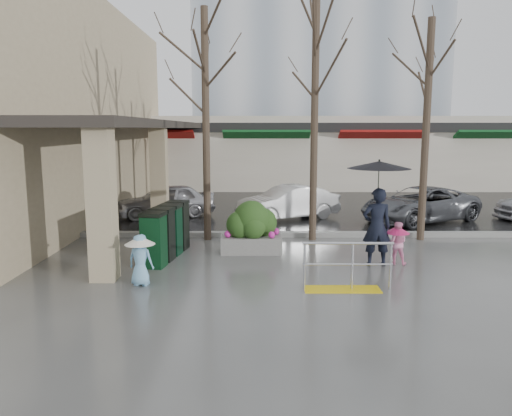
{
  "coord_description": "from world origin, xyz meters",
  "views": [
    {
      "loc": [
        -0.49,
        -11.3,
        3.36
      ],
      "look_at": [
        -0.52,
        1.56,
        1.3
      ],
      "focal_mm": 35.0,
      "sensor_mm": 36.0,
      "label": 1
    }
  ],
  "objects_px": {
    "car_a": "(165,200)",
    "news_boxes": "(167,232)",
    "tree_midwest": "(316,63)",
    "child_blue": "(140,255)",
    "car_c": "(420,204)",
    "tree_mideast": "(429,76)",
    "child_pink": "(397,240)",
    "car_b": "(288,202)",
    "tree_west": "(205,68)",
    "handrail": "(345,272)",
    "woman": "(378,202)",
    "planter": "(252,228)"
  },
  "relations": [
    {
      "from": "tree_mideast",
      "to": "car_b",
      "type": "xyz_separation_m",
      "value": [
        -3.83,
        3.45,
        -4.23
      ]
    },
    {
      "from": "tree_west",
      "to": "planter",
      "type": "distance_m",
      "value": 4.87
    },
    {
      "from": "tree_mideast",
      "to": "car_a",
      "type": "distance_m",
      "value": 10.3
    },
    {
      "from": "car_a",
      "to": "news_boxes",
      "type": "bearing_deg",
      "value": -7.84
    },
    {
      "from": "tree_midwest",
      "to": "planter",
      "type": "height_order",
      "value": "tree_midwest"
    },
    {
      "from": "tree_midwest",
      "to": "car_c",
      "type": "bearing_deg",
      "value": 35.35
    },
    {
      "from": "woman",
      "to": "handrail",
      "type": "bearing_deg",
      "value": 58.7
    },
    {
      "from": "tree_west",
      "to": "news_boxes",
      "type": "xyz_separation_m",
      "value": [
        -0.86,
        -2.12,
        -4.4
      ]
    },
    {
      "from": "child_pink",
      "to": "car_a",
      "type": "height_order",
      "value": "car_a"
    },
    {
      "from": "child_blue",
      "to": "car_a",
      "type": "distance_m",
      "value": 8.53
    },
    {
      "from": "news_boxes",
      "to": "car_b",
      "type": "relative_size",
      "value": 0.65
    },
    {
      "from": "woman",
      "to": "car_b",
      "type": "bearing_deg",
      "value": -75.98
    },
    {
      "from": "news_boxes",
      "to": "car_c",
      "type": "bearing_deg",
      "value": 40.61
    },
    {
      "from": "child_blue",
      "to": "tree_midwest",
      "type": "bearing_deg",
      "value": -120.53
    },
    {
      "from": "car_a",
      "to": "car_b",
      "type": "height_order",
      "value": "same"
    },
    {
      "from": "car_b",
      "to": "handrail",
      "type": "bearing_deg",
      "value": -21.53
    },
    {
      "from": "car_c",
      "to": "car_a",
      "type": "bearing_deg",
      "value": -124.05
    },
    {
      "from": "news_boxes",
      "to": "tree_mideast",
      "type": "bearing_deg",
      "value": 24.98
    },
    {
      "from": "tree_west",
      "to": "car_a",
      "type": "distance_m",
      "value": 6.3
    },
    {
      "from": "child_blue",
      "to": "car_c",
      "type": "bearing_deg",
      "value": -125.83
    },
    {
      "from": "handrail",
      "to": "child_blue",
      "type": "bearing_deg",
      "value": 176.01
    },
    {
      "from": "child_blue",
      "to": "car_b",
      "type": "relative_size",
      "value": 0.3
    },
    {
      "from": "handrail",
      "to": "planter",
      "type": "relative_size",
      "value": 1.15
    },
    {
      "from": "handrail",
      "to": "tree_midwest",
      "type": "distance_m",
      "value": 6.83
    },
    {
      "from": "car_a",
      "to": "car_b",
      "type": "relative_size",
      "value": 0.97
    },
    {
      "from": "tree_west",
      "to": "child_blue",
      "type": "relative_size",
      "value": 6.02
    },
    {
      "from": "tree_midwest",
      "to": "tree_mideast",
      "type": "bearing_deg",
      "value": -0.0
    },
    {
      "from": "car_a",
      "to": "child_pink",
      "type": "bearing_deg",
      "value": 27.54
    },
    {
      "from": "tree_mideast",
      "to": "child_pink",
      "type": "bearing_deg",
      "value": -118.56
    },
    {
      "from": "tree_mideast",
      "to": "child_blue",
      "type": "xyz_separation_m",
      "value": [
        -7.5,
        -4.5,
        -4.19
      ]
    },
    {
      "from": "tree_midwest",
      "to": "car_b",
      "type": "bearing_deg",
      "value": 98.7
    },
    {
      "from": "tree_mideast",
      "to": "car_a",
      "type": "xyz_separation_m",
      "value": [
        -8.5,
        3.98,
        -4.23
      ]
    },
    {
      "from": "car_a",
      "to": "car_c",
      "type": "xyz_separation_m",
      "value": [
        9.43,
        -0.98,
        0.0
      ]
    },
    {
      "from": "child_blue",
      "to": "planter",
      "type": "distance_m",
      "value": 3.76
    },
    {
      "from": "tree_midwest",
      "to": "car_c",
      "type": "xyz_separation_m",
      "value": [
        4.22,
        3.0,
        -4.6
      ]
    },
    {
      "from": "tree_midwest",
      "to": "car_a",
      "type": "distance_m",
      "value": 8.0
    },
    {
      "from": "handrail",
      "to": "child_pink",
      "type": "relative_size",
      "value": 1.77
    },
    {
      "from": "car_c",
      "to": "woman",
      "type": "bearing_deg",
      "value": -54.91
    },
    {
      "from": "child_pink",
      "to": "news_boxes",
      "type": "bearing_deg",
      "value": 7.56
    },
    {
      "from": "child_pink",
      "to": "child_blue",
      "type": "xyz_separation_m",
      "value": [
        -5.99,
        -1.72,
        0.06
      ]
    },
    {
      "from": "tree_mideast",
      "to": "child_pink",
      "type": "xyz_separation_m",
      "value": [
        -1.51,
        -2.78,
        -4.24
      ]
    },
    {
      "from": "handrail",
      "to": "child_blue",
      "type": "height_order",
      "value": "child_blue"
    },
    {
      "from": "child_blue",
      "to": "tree_west",
      "type": "bearing_deg",
      "value": -90.02
    },
    {
      "from": "tree_west",
      "to": "planter",
      "type": "xyz_separation_m",
      "value": [
        1.36,
        -1.58,
        -4.4
      ]
    },
    {
      "from": "tree_midwest",
      "to": "tree_mideast",
      "type": "xyz_separation_m",
      "value": [
        3.3,
        -0.0,
        -0.37
      ]
    },
    {
      "from": "tree_midwest",
      "to": "planter",
      "type": "bearing_deg",
      "value": -139.34
    },
    {
      "from": "woman",
      "to": "car_a",
      "type": "relative_size",
      "value": 0.71
    },
    {
      "from": "car_a",
      "to": "handrail",
      "type": "bearing_deg",
      "value": 12.98
    },
    {
      "from": "tree_midwest",
      "to": "car_b",
      "type": "distance_m",
      "value": 5.78
    },
    {
      "from": "tree_mideast",
      "to": "car_a",
      "type": "height_order",
      "value": "tree_mideast"
    }
  ]
}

